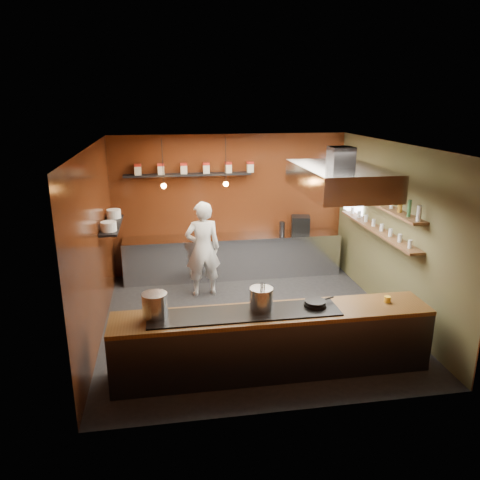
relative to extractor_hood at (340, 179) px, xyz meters
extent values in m
plane|color=black|center=(-1.30, 0.40, -2.51)|extent=(5.00, 5.00, 0.00)
plane|color=#3C180B|center=(-1.30, 2.90, -1.01)|extent=(5.00, 0.00, 5.00)
plane|color=#3C180B|center=(-3.80, 0.40, -1.01)|extent=(0.00, 5.00, 5.00)
plane|color=brown|center=(1.20, 0.40, -1.01)|extent=(0.00, 5.00, 5.00)
plane|color=silver|center=(-1.30, 0.40, 0.49)|extent=(5.00, 5.00, 0.00)
plane|color=white|center=(1.15, 2.10, -0.61)|extent=(0.00, 1.00, 1.00)
cube|color=silver|center=(-1.30, 2.57, -2.06)|extent=(4.60, 0.65, 0.90)
cube|color=#38383D|center=(-1.30, -1.20, -2.08)|extent=(4.40, 0.70, 0.86)
cube|color=brown|center=(-1.30, -1.20, -1.62)|extent=(4.40, 0.72, 0.06)
cube|color=black|center=(-1.70, -1.20, -1.58)|extent=(2.60, 0.55, 0.02)
cube|color=black|center=(-2.20, 2.76, -0.31)|extent=(2.60, 0.26, 0.04)
cube|color=black|center=(-3.64, 1.40, -0.96)|extent=(0.30, 1.40, 0.04)
cube|color=brown|center=(1.04, 0.70, -0.59)|extent=(0.26, 2.80, 0.04)
cube|color=brown|center=(1.04, 0.70, -1.06)|extent=(0.26, 2.80, 0.04)
cube|color=#38383D|center=(0.00, 0.00, 0.34)|extent=(0.35, 0.35, 0.30)
cube|color=silver|center=(0.00, 0.00, -0.01)|extent=(1.20, 2.00, 0.40)
cube|color=white|center=(0.00, 0.00, -0.22)|extent=(1.00, 1.80, 0.02)
cylinder|color=black|center=(-2.70, 2.10, 0.04)|extent=(0.01, 0.01, 0.90)
sphere|color=orange|center=(-2.70, 2.10, -0.41)|extent=(0.10, 0.10, 0.10)
cylinder|color=black|center=(-1.50, 2.10, 0.04)|extent=(0.01, 0.01, 0.90)
sphere|color=orange|center=(-1.50, 2.10, -0.41)|extent=(0.10, 0.10, 0.10)
cube|color=beige|center=(-3.20, 2.76, -0.20)|extent=(0.13, 0.13, 0.17)
cube|color=#A11F13|center=(-3.20, 2.76, -0.09)|extent=(0.13, 0.13, 0.05)
cube|color=beige|center=(-2.74, 2.76, -0.20)|extent=(0.13, 0.13, 0.17)
cube|color=#A11F13|center=(-2.74, 2.76, -0.09)|extent=(0.13, 0.13, 0.05)
cube|color=beige|center=(-2.28, 2.76, -0.20)|extent=(0.13, 0.13, 0.17)
cube|color=#A11F13|center=(-2.28, 2.76, -0.09)|extent=(0.13, 0.13, 0.05)
cube|color=beige|center=(-1.82, 2.76, -0.20)|extent=(0.13, 0.13, 0.17)
cube|color=#A11F13|center=(-1.82, 2.76, -0.09)|extent=(0.14, 0.13, 0.05)
cube|color=beige|center=(-1.36, 2.76, -0.20)|extent=(0.13, 0.13, 0.17)
cube|color=#A11F13|center=(-1.36, 2.76, -0.09)|extent=(0.14, 0.13, 0.05)
cube|color=beige|center=(-0.90, 2.76, -0.20)|extent=(0.13, 0.13, 0.17)
cube|color=#A11F13|center=(-0.90, 2.76, -0.09)|extent=(0.14, 0.13, 0.05)
cylinder|color=white|center=(-3.64, 0.95, -0.86)|extent=(0.26, 0.26, 0.16)
cylinder|color=white|center=(-3.64, 1.85, -0.86)|extent=(0.26, 0.26, 0.16)
cylinder|color=silver|center=(1.04, -0.60, -0.45)|extent=(0.06, 0.06, 0.24)
cylinder|color=#2D5933|center=(1.04, -0.31, -0.45)|extent=(0.06, 0.06, 0.24)
cylinder|color=#8C601E|center=(1.04, -0.02, -0.45)|extent=(0.06, 0.06, 0.24)
cylinder|color=silver|center=(1.04, 0.27, -0.45)|extent=(0.06, 0.06, 0.24)
cylinder|color=#2D5933|center=(1.04, 0.56, -0.45)|extent=(0.06, 0.06, 0.24)
cylinder|color=#8C601E|center=(1.04, 0.84, -0.45)|extent=(0.06, 0.06, 0.24)
cylinder|color=silver|center=(1.04, 1.13, -0.45)|extent=(0.06, 0.06, 0.24)
cylinder|color=#2D5933|center=(1.04, 1.42, -0.45)|extent=(0.06, 0.06, 0.24)
cylinder|color=#8C601E|center=(1.04, 1.71, -0.45)|extent=(0.06, 0.06, 0.24)
cylinder|color=silver|center=(1.04, 2.00, -0.45)|extent=(0.06, 0.06, 0.24)
cylinder|color=silver|center=(1.04, -0.45, -0.97)|extent=(0.07, 0.07, 0.13)
cylinder|color=silver|center=(1.04, -0.12, -0.97)|extent=(0.07, 0.07, 0.13)
cylinder|color=silver|center=(1.04, 0.21, -0.97)|extent=(0.07, 0.07, 0.13)
cylinder|color=silver|center=(1.04, 0.54, -0.97)|extent=(0.07, 0.07, 0.13)
cylinder|color=silver|center=(1.04, 0.86, -0.97)|extent=(0.07, 0.07, 0.13)
cylinder|color=silver|center=(1.04, 1.19, -0.97)|extent=(0.07, 0.07, 0.13)
cylinder|color=silver|center=(1.04, 1.52, -0.97)|extent=(0.07, 0.07, 0.13)
cylinder|color=silver|center=(1.04, 1.85, -0.97)|extent=(0.07, 0.07, 0.13)
cylinder|color=#B9BCC0|center=(-2.88, -1.13, -1.40)|extent=(0.38, 0.38, 0.33)
cylinder|color=silver|center=(-1.45, -1.12, -1.41)|extent=(0.43, 0.43, 0.30)
cylinder|color=#B0B3B7|center=(-1.45, -1.18, -1.47)|extent=(0.16, 0.16, 0.19)
cylinder|color=black|center=(-0.69, -1.15, -1.55)|extent=(0.32, 0.32, 0.04)
cylinder|color=black|center=(-0.69, -1.15, -1.51)|extent=(0.30, 0.30, 0.04)
cylinder|color=black|center=(-0.47, -1.07, -1.51)|extent=(0.18, 0.09, 0.02)
cylinder|color=yellow|center=(0.37, -1.15, -1.54)|extent=(0.12, 0.12, 0.09)
cube|color=black|center=(0.17, 2.53, -1.41)|extent=(0.45, 0.44, 0.38)
imported|color=silver|center=(-2.02, 1.68, -1.57)|extent=(0.72, 0.50, 1.86)
camera|label=1|loc=(-2.68, -6.86, 1.20)|focal=35.00mm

